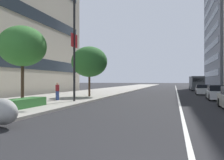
% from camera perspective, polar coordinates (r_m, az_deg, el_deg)
% --- Properties ---
extents(sidewalk_right_plaza, '(160.00, 8.92, 0.15)m').
position_cam_1_polar(sidewalk_right_plaza, '(34.60, -4.44, -3.06)').
color(sidewalk_right_plaza, '#A39E93').
rests_on(sidewalk_right_plaza, ground).
extents(lane_centre_stripe, '(110.00, 0.16, 0.01)m').
position_cam_1_polar(lane_centre_stripe, '(37.71, 15.21, -2.93)').
color(lane_centre_stripe, silver).
rests_on(lane_centre_stripe, ground).
extents(motorcycle_nearest_camera, '(1.51, 2.08, 1.14)m').
position_cam_1_polar(motorcycle_nearest_camera, '(10.33, -24.75, -6.83)').
color(motorcycle_nearest_camera, '#9E9E99').
rests_on(motorcycle_nearest_camera, ground).
extents(car_lead_in_lane, '(4.74, 2.02, 1.40)m').
position_cam_1_polar(car_lead_in_lane, '(25.04, 23.84, -2.82)').
color(car_lead_in_lane, silver).
rests_on(car_lead_in_lane, ground).
extents(car_following_behind, '(4.48, 2.08, 1.32)m').
position_cam_1_polar(car_following_behind, '(33.75, 20.90, -2.20)').
color(car_following_behind, silver).
rests_on(car_following_behind, ground).
extents(delivery_van_ahead, '(6.09, 2.29, 2.61)m').
position_cam_1_polar(delivery_van_ahead, '(46.34, 19.46, -0.69)').
color(delivery_van_ahead, '#4C5156').
rests_on(delivery_van_ahead, ground).
extents(street_lamp_with_banners, '(1.26, 2.19, 8.97)m').
position_cam_1_polar(street_lamp_with_banners, '(20.14, -8.22, 10.21)').
color(street_lamp_with_banners, '#232326').
rests_on(street_lamp_with_banners, sidewalk_right_plaza).
extents(clipped_hedge_bed, '(5.04, 1.10, 0.56)m').
position_cam_1_polar(clipped_hedge_bed, '(15.40, -21.83, -5.34)').
color(clipped_hedge_bed, '#337033').
rests_on(clipped_hedge_bed, sidewalk_right_plaza).
extents(street_tree_by_lamp_post, '(3.33, 3.33, 5.51)m').
position_cam_1_polar(street_tree_by_lamp_post, '(18.09, -20.51, 7.51)').
color(street_tree_by_lamp_post, '#473323').
rests_on(street_tree_by_lamp_post, sidewalk_right_plaza).
extents(street_tree_far_plaza, '(3.82, 3.82, 5.32)m').
position_cam_1_polar(street_tree_far_plaza, '(25.73, -5.40, 4.34)').
color(street_tree_far_plaza, '#473323').
rests_on(street_tree_far_plaza, sidewalk_right_plaza).
extents(pedestrian_on_plaza, '(0.48, 0.45, 1.52)m').
position_cam_1_polar(pedestrian_on_plaza, '(21.22, -12.87, -2.63)').
color(pedestrian_on_plaza, '#33478C').
rests_on(pedestrian_on_plaza, sidewalk_right_plaza).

